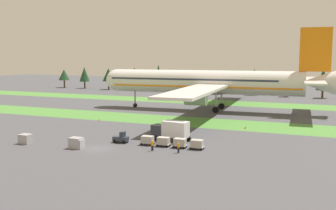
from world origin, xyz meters
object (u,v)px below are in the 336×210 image
cargo_dolly_fourth (197,144)px  uld_container_1 (76,143)px  airliner (211,82)px  taxiway_marker_2 (245,127)px  cargo_dolly_second (163,141)px  taxiway_marker_1 (99,120)px  uld_container_0 (26,139)px  cargo_dolly_lead (148,140)px  taxiway_marker_0 (186,126)px  ground_crew_loader (152,145)px  baggage_tug (121,138)px  catering_truck (171,130)px  cargo_dolly_third (180,142)px  uld_container_2 (77,144)px  ground_crew_marshaller (178,147)px

cargo_dolly_fourth → uld_container_1: size_ratio=1.12×
airliner → taxiway_marker_2: 28.46m
cargo_dolly_second → taxiway_marker_2: size_ratio=3.83×
taxiway_marker_1 → airliner: bearing=53.6°
cargo_dolly_second → uld_container_0: uld_container_0 is taller
cargo_dolly_lead → cargo_dolly_second: same height
taxiway_marker_0 → uld_container_0: bearing=-128.3°
ground_crew_loader → uld_container_0: ground_crew_loader is taller
airliner → ground_crew_loader: 48.64m
baggage_tug → cargo_dolly_lead: (5.02, 0.16, 0.10)m
taxiway_marker_1 → taxiway_marker_2: 33.71m
catering_truck → taxiway_marker_0: (-2.14, 13.72, -1.65)m
cargo_dolly_second → uld_container_0: (-22.72, -7.18, -0.11)m
cargo_dolly_fourth → uld_container_1: (-18.47, -6.89, -0.04)m
baggage_tug → taxiway_marker_1: bearing=39.5°
cargo_dolly_third → catering_truck: (-3.40, 4.42, 1.03)m
baggage_tug → taxiway_marker_1: size_ratio=5.63×
cargo_dolly_fourth → taxiway_marker_1: size_ratio=4.79×
cargo_dolly_lead → cargo_dolly_second: bearing=-90.0°
cargo_dolly_lead → uld_container_2: cargo_dolly_lead is taller
cargo_dolly_fourth → uld_container_2: size_ratio=1.12×
airliner → cargo_dolly_fourth: size_ratio=34.68×
cargo_dolly_third → ground_crew_loader: (-3.32, -3.58, 0.03)m
ground_crew_marshaller → taxiway_marker_2: 24.89m
cargo_dolly_lead → uld_container_2: bearing=122.7°
baggage_tug → catering_truck: catering_truck is taller
taxiway_marker_1 → taxiway_marker_2: bearing=4.7°
ground_crew_marshaller → uld_container_1: uld_container_1 is taller
airliner → taxiway_marker_0: airliner is taller
cargo_dolly_fourth → taxiway_marker_2: cargo_dolly_fourth is taller
baggage_tug → taxiway_marker_1: 24.74m
uld_container_2 → taxiway_marker_0: uld_container_2 is taller
cargo_dolly_second → taxiway_marker_2: cargo_dolly_second is taller
uld_container_2 → taxiway_marker_1: 27.63m
cargo_dolly_third → taxiway_marker_1: size_ratio=4.79×
catering_truck → taxiway_marker_2: bearing=-24.7°
ground_crew_loader → uld_container_1: uld_container_1 is taller
cargo_dolly_second → uld_container_1: bearing=116.1°
cargo_dolly_third → ground_crew_loader: bearing=135.4°
cargo_dolly_third → taxiway_marker_2: size_ratio=3.83×
uld_container_0 → taxiway_marker_2: bearing=41.4°
ground_crew_marshaller → ground_crew_loader: same height
uld_container_1 → taxiway_marker_1: 27.60m
ground_crew_marshaller → cargo_dolly_fourth: bearing=-17.4°
taxiway_marker_1 → ground_crew_loader: bearing=-42.5°
cargo_dolly_lead → uld_container_0: uld_container_0 is taller
catering_truck → ground_crew_marshaller: size_ratio=4.11×
baggage_tug → catering_truck: 8.89m
cargo_dolly_second → ground_crew_loader: bearing=171.4°
airliner → uld_container_1: bearing=167.9°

